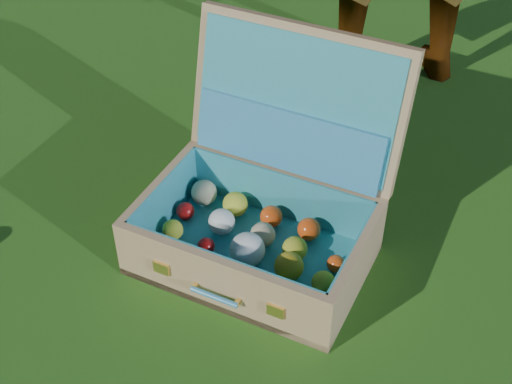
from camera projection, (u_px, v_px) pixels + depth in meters
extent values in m
plane|color=#215114|center=(227.00, 265.00, 1.84)|extent=(60.00, 60.00, 0.00)
cube|color=tan|center=(253.00, 258.00, 1.85)|extent=(0.67, 0.56, 0.02)
cube|color=tan|center=(220.00, 285.00, 1.68)|extent=(0.54, 0.22, 0.17)
cube|color=tan|center=(283.00, 195.00, 1.92)|extent=(0.54, 0.22, 0.17)
cube|color=tan|center=(161.00, 205.00, 1.89)|extent=(0.14, 0.32, 0.17)
cube|color=tan|center=(356.00, 272.00, 1.71)|extent=(0.14, 0.32, 0.17)
cube|color=teal|center=(253.00, 254.00, 1.84)|extent=(0.61, 0.50, 0.01)
cube|color=teal|center=(222.00, 278.00, 1.68)|extent=(0.50, 0.19, 0.15)
cube|color=teal|center=(281.00, 195.00, 1.91)|extent=(0.50, 0.19, 0.15)
cube|color=teal|center=(165.00, 204.00, 1.88)|extent=(0.13, 0.32, 0.15)
cube|color=teal|center=(351.00, 267.00, 1.71)|extent=(0.13, 0.32, 0.15)
cube|color=tan|center=(297.00, 99.00, 1.80)|extent=(0.58, 0.32, 0.38)
cube|color=teal|center=(295.00, 101.00, 1.79)|extent=(0.53, 0.27, 0.33)
cube|color=teal|center=(288.00, 141.00, 1.83)|extent=(0.50, 0.23, 0.16)
cube|color=#F2C659|center=(161.00, 268.00, 1.72)|extent=(0.04, 0.02, 0.03)
cube|color=#F2C659|center=(276.00, 311.00, 1.62)|extent=(0.04, 0.02, 0.03)
cylinder|color=teal|center=(214.00, 297.00, 1.67)|extent=(0.12, 0.06, 0.01)
cube|color=#F2C659|center=(195.00, 287.00, 1.69)|extent=(0.02, 0.02, 0.01)
cube|color=#F2C659|center=(237.00, 303.00, 1.66)|extent=(0.02, 0.02, 0.01)
sphere|color=navy|center=(155.00, 248.00, 1.81)|extent=(0.07, 0.07, 0.07)
sphere|color=gold|center=(194.00, 264.00, 1.76)|extent=(0.07, 0.07, 0.07)
sphere|color=navy|center=(236.00, 277.00, 1.74)|extent=(0.06, 0.06, 0.06)
sphere|color=gold|center=(268.00, 291.00, 1.70)|extent=(0.06, 0.06, 0.06)
sphere|color=silver|center=(315.00, 304.00, 1.67)|extent=(0.06, 0.06, 0.06)
sphere|color=gold|center=(173.00, 230.00, 1.87)|extent=(0.06, 0.06, 0.06)
sphere|color=red|center=(206.00, 246.00, 1.83)|extent=(0.04, 0.04, 0.04)
sphere|color=silver|center=(247.00, 250.00, 1.79)|extent=(0.09, 0.09, 0.09)
sphere|color=#B19117|center=(289.00, 266.00, 1.75)|extent=(0.07, 0.07, 0.07)
sphere|color=gold|center=(323.00, 283.00, 1.72)|extent=(0.06, 0.06, 0.06)
sphere|color=red|center=(185.00, 211.00, 1.93)|extent=(0.05, 0.05, 0.05)
sphere|color=silver|center=(222.00, 222.00, 1.88)|extent=(0.07, 0.07, 0.07)
sphere|color=#CABA8F|center=(263.00, 235.00, 1.85)|extent=(0.07, 0.07, 0.07)
sphere|color=gold|center=(295.00, 249.00, 1.81)|extent=(0.06, 0.06, 0.06)
sphere|color=#EA4C13|center=(336.00, 264.00, 1.78)|extent=(0.05, 0.05, 0.05)
sphere|color=#CABA8F|center=(204.00, 192.00, 1.97)|extent=(0.07, 0.07, 0.07)
sphere|color=gold|center=(235.00, 204.00, 1.93)|extent=(0.07, 0.07, 0.07)
sphere|color=#EA4C13|center=(271.00, 217.00, 1.90)|extent=(0.06, 0.06, 0.06)
sphere|color=#EA4C13|center=(309.00, 229.00, 1.86)|extent=(0.06, 0.06, 0.06)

